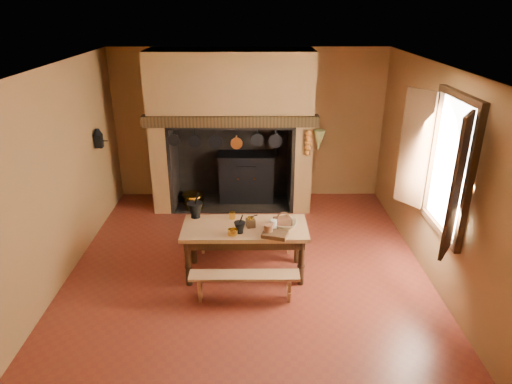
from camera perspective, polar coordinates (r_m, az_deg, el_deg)
floor at (r=6.60m, az=-1.00°, el=-9.62°), size 5.50×5.50×0.00m
ceiling at (r=5.62m, az=-1.20°, el=15.23°), size 5.50×5.50×0.00m
back_wall at (r=8.60m, az=-0.91°, el=8.38°), size 5.00×0.02×2.80m
wall_left at (r=6.50m, az=-23.71°, el=1.58°), size 0.02×5.50×2.80m
wall_right at (r=6.45m, az=21.73°, el=1.72°), size 0.02×5.50×2.80m
wall_front at (r=3.54m, az=-1.56°, el=-14.36°), size 5.00×0.02×2.80m
chimney_breast at (r=8.08m, az=-3.11°, el=10.41°), size 2.95×0.96×2.80m
iron_range at (r=8.59m, az=-1.16°, el=1.94°), size 1.12×0.55×1.60m
hearth_pans at (r=8.60m, az=-7.90°, el=-1.06°), size 0.51×0.62×0.20m
hanging_pans at (r=7.71m, az=-3.49°, el=6.33°), size 1.92×0.29×0.27m
onion_string at (r=7.74m, az=6.51°, el=6.07°), size 0.12×0.10×0.46m
herb_bunch at (r=7.75m, az=7.85°, el=6.41°), size 0.20×0.20×0.35m
window at (r=5.95m, az=22.14°, el=3.04°), size 0.39×1.75×1.76m
wall_coffee_mill at (r=7.81m, az=-19.13°, el=6.52°), size 0.23×0.16×0.31m
work_table at (r=6.22m, az=-1.40°, el=-5.27°), size 1.69×0.75×0.73m
bench_front at (r=5.84m, az=-1.46°, el=-11.03°), size 1.38×0.24×0.39m
bench_back at (r=6.87m, az=-1.30°, el=-5.01°), size 1.59×0.28×0.45m
mortar_large at (r=6.42m, az=-7.60°, el=-2.16°), size 0.22×0.22×0.37m
mortar_small at (r=5.96m, az=-2.05°, el=-4.39°), size 0.15×0.15×0.26m
coffee_grinder at (r=6.13m, az=-0.68°, el=-3.80°), size 0.16×0.14×0.18m
brass_mug_a at (r=5.94m, az=-3.21°, el=-5.02°), size 0.10×0.10×0.08m
brass_mug_b at (r=6.37m, az=-2.99°, el=-2.93°), size 0.11×0.11×0.10m
mixing_bowl at (r=6.15m, az=3.57°, el=-3.99°), size 0.40×0.40×0.08m
stoneware_crock at (r=5.92m, az=1.56°, el=-4.74°), size 0.15×0.15×0.15m
glass_jar at (r=6.02m, az=2.20°, el=-4.20°), size 0.11×0.11×0.16m
wicker_basket at (r=6.15m, az=3.34°, el=-3.71°), size 0.26×0.22×0.21m
wooden_tray at (r=5.91m, az=2.38°, el=-5.31°), size 0.37×0.31×0.05m
brass_cup at (r=5.91m, az=-2.85°, el=-5.07°), size 0.16×0.16×0.10m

